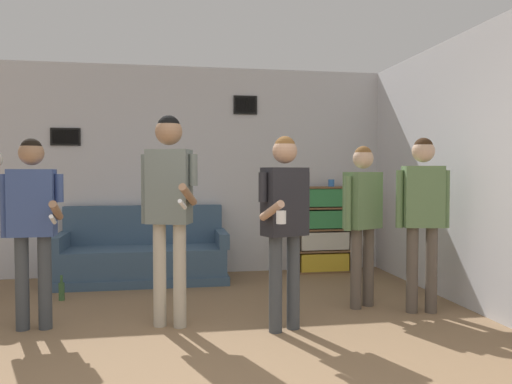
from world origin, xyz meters
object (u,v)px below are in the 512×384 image
Objects in this scene: bottle_on_floor at (62,291)px; drinking_cup at (331,183)px; couch at (144,257)px; person_player_foreground_left at (32,213)px; person_player_foreground_center at (169,195)px; person_watcher_holding_cup at (285,212)px; person_spectator_near_bookshelf at (363,210)px; bookshelf at (323,229)px; person_spectator_far_right at (423,206)px.

drinking_cup is (3.23, 1.00, 1.08)m from bottle_on_floor.
person_player_foreground_left reaches higher than couch.
drinking_cup is (2.13, 2.08, 0.06)m from person_player_foreground_center.
person_watcher_holding_cup is 2.62m from bottle_on_floor.
person_spectator_near_bookshelf is at bearing 9.55° from person_player_foreground_center.
person_player_foreground_center is at bearing -80.49° from couch.
bottle_on_floor is at bearing 135.59° from person_player_foreground_center.
drinking_cup is at bearing 31.09° from person_player_foreground_left.
bookshelf is 2.95m from person_player_foreground_center.
couch is 21.60× the size of drinking_cup.
drinking_cup is at bearing 4.55° from couch.
person_player_foreground_center is 1.14× the size of person_spectator_near_bookshelf.
person_player_foreground_center reaches higher than person_watcher_holding_cup.
couch is 1.27× the size of person_spectator_near_bookshelf.
drinking_cup is at bearing 44.34° from person_player_foreground_center.
person_player_foreground_center is at bearing -44.41° from bottle_on_floor.
drinking_cup reaches higher than bookshelf.
person_player_foreground_center is 1.86m from bottle_on_floor.
person_spectator_far_right is at bearing -16.85° from bottle_on_floor.
person_player_foreground_center is 2.35m from person_spectator_far_right.
couch is at bearing 120.41° from person_watcher_holding_cup.
person_player_foreground_center is at bearing 164.18° from person_watcher_holding_cup.
person_player_foreground_left is 3.48m from person_spectator_far_right.
person_player_foreground_center reaches higher than bookshelf.
person_spectator_far_right reaches higher than person_spectator_near_bookshelf.
person_watcher_holding_cup is (0.95, -0.27, -0.14)m from person_player_foreground_center.
couch is 2.61m from drinking_cup.
person_spectator_near_bookshelf is at bearing -94.81° from bookshelf.
bookshelf is 3.31m from bottle_on_floor.
person_spectator_far_right is (2.35, 0.04, -0.12)m from person_player_foreground_center.
person_watcher_holding_cup is at bearing -114.37° from bookshelf.
drinking_cup reaches higher than bottle_on_floor.
person_player_foreground_left is 3.81m from drinking_cup.
person_spectator_near_bookshelf is 1.80m from drinking_cup.
bookshelf is 3.73m from person_player_foreground_left.
drinking_cup is (-0.22, 2.04, 0.18)m from person_spectator_far_right.
bookshelf is 2.61m from person_watcher_holding_cup.
person_player_foreground_center is at bearing -170.45° from person_spectator_near_bookshelf.
person_player_foreground_left is 0.99× the size of person_watcher_holding_cup.
person_spectator_near_bookshelf is 16.94× the size of drinking_cup.
drinking_cup is at bearing 96.06° from person_spectator_far_right.
bookshelf is (2.33, 0.19, 0.27)m from couch.
person_spectator_far_right reaches higher than person_watcher_holding_cup.
couch is at bearing 99.51° from person_player_foreground_center.
person_spectator_near_bookshelf reaches higher than drinking_cup.
drinking_cup is (0.26, 1.77, 0.23)m from person_spectator_near_bookshelf.
person_player_foreground_center is at bearing -135.66° from drinking_cup.
couch is 2.09m from person_player_foreground_center.
person_spectator_near_bookshelf is 6.04× the size of bottle_on_floor.
person_player_foreground_left is at bearing 178.71° from person_spectator_far_right.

